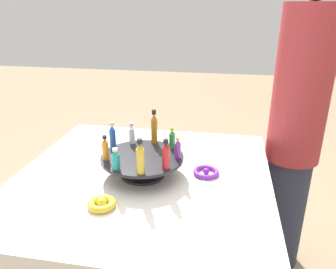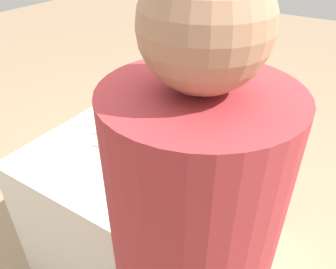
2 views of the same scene
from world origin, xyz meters
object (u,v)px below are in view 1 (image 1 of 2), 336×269
(display_stand, at_px, (142,162))
(ribbon_bow_teal, at_px, (118,150))
(person_figure, at_px, (295,134))
(bottle_orange, at_px, (105,149))
(ribbon_bow_gold, at_px, (102,204))
(bottle_clear, at_px, (132,134))
(ribbon_bow_purple, at_px, (206,172))
(bottle_blue, at_px, (113,137))
(bottle_gold, at_px, (140,158))
(bottle_green, at_px, (172,139))
(bottle_purple, at_px, (178,149))
(bottle_red, at_px, (166,155))
(bottle_teal, at_px, (116,160))
(bottle_amber, at_px, (154,128))

(display_stand, relative_size, ribbon_bow_teal, 3.47)
(person_figure, bearing_deg, bottle_orange, -1.99)
(bottle_orange, relative_size, ribbon_bow_gold, 1.02)
(bottle_clear, bearing_deg, ribbon_bow_purple, -101.53)
(bottle_blue, distance_m, ribbon_bow_teal, 0.20)
(display_stand, distance_m, bottle_clear, 0.16)
(display_stand, xyz_separation_m, bottle_gold, (-0.14, -0.03, 0.09))
(bottle_green, distance_m, ribbon_bow_purple, 0.20)
(bottle_purple, distance_m, ribbon_bow_purple, 0.17)
(bottle_clear, bearing_deg, bottle_red, -137.47)
(display_stand, distance_m, bottle_purple, 0.16)
(bottle_green, distance_m, bottle_gold, 0.25)
(bottle_clear, relative_size, bottle_blue, 0.78)
(bottle_red, distance_m, ribbon_bow_teal, 0.42)
(ribbon_bow_teal, bearing_deg, bottle_blue, -166.32)
(bottle_purple, bearing_deg, bottle_teal, 122.53)
(ribbon_bow_gold, bearing_deg, bottle_gold, -46.32)
(display_stand, height_order, ribbon_bow_gold, display_stand)
(bottle_green, xyz_separation_m, bottle_amber, (0.04, 0.09, 0.03))
(bottle_gold, bearing_deg, ribbon_bow_gold, 133.68)
(bottle_teal, height_order, person_figure, person_figure)
(bottle_clear, xyz_separation_m, person_figure, (0.37, -0.75, -0.09))
(bottle_green, distance_m, bottle_clear, 0.18)
(bottle_green, relative_size, bottle_clear, 0.99)
(bottle_purple, bearing_deg, bottle_gold, 142.53)
(bottle_teal, bearing_deg, bottle_red, -77.47)
(bottle_red, bearing_deg, bottle_clear, 42.53)
(bottle_red, height_order, bottle_orange, bottle_red)
(display_stand, relative_size, bottle_gold, 2.49)
(bottle_red, bearing_deg, bottle_teal, 102.53)
(bottle_teal, xyz_separation_m, ribbon_bow_purple, (0.18, -0.32, -0.11))
(bottle_clear, xyz_separation_m, ribbon_bow_teal, (0.07, 0.10, -0.12))
(bottle_purple, bearing_deg, bottle_red, 162.53)
(ribbon_bow_gold, bearing_deg, display_stand, -18.34)
(bottle_red, distance_m, bottle_amber, 0.25)
(bottle_green, relative_size, person_figure, 0.06)
(ribbon_bow_purple, bearing_deg, bottle_green, 73.68)
(bottle_clear, bearing_deg, person_figure, -63.56)
(ribbon_bow_teal, bearing_deg, bottle_green, -109.41)
(bottle_teal, relative_size, person_figure, 0.05)
(bottle_clear, bearing_deg, display_stand, -147.47)
(bottle_amber, xyz_separation_m, bottle_teal, (-0.27, 0.08, -0.03))
(bottle_gold, bearing_deg, bottle_green, -17.47)
(bottle_green, bearing_deg, bottle_clear, 82.53)
(display_stand, xyz_separation_m, bottle_amber, (0.14, -0.02, 0.10))
(bottle_orange, distance_m, ribbon_bow_teal, 0.28)
(bottle_purple, height_order, bottle_green, bottle_green)
(bottle_red, xyz_separation_m, bottle_orange, (0.03, 0.24, -0.01))
(bottle_amber, distance_m, ribbon_bow_gold, 0.42)
(bottle_clear, bearing_deg, bottle_teal, -177.47)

